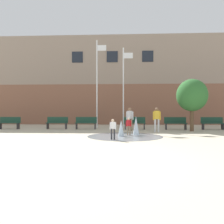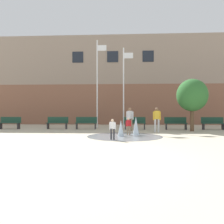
% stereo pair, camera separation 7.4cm
% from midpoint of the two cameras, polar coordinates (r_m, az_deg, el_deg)
% --- Properties ---
extents(ground_plane, '(100.00, 100.00, 0.00)m').
position_cam_midpoint_polar(ground_plane, '(6.63, -6.28, -11.73)').
color(ground_plane, '#BCB299').
extents(library_building, '(36.00, 6.05, 8.97)m').
position_cam_midpoint_polar(library_building, '(24.91, 0.61, 7.51)').
color(library_building, brown).
rests_on(library_building, ground).
extents(splash_fountain, '(4.05, 4.05, 1.06)m').
position_cam_midpoint_polar(splash_fountain, '(12.14, 4.42, -4.68)').
color(splash_fountain, gray).
rests_on(splash_fountain, ground).
extents(park_bench_far_left, '(1.60, 0.44, 0.91)m').
position_cam_midpoint_polar(park_bench_far_left, '(18.30, -25.00, -2.52)').
color(park_bench_far_left, '#28282D').
rests_on(park_bench_far_left, ground).
extents(park_bench_left_of_flagpoles, '(1.60, 0.44, 0.91)m').
position_cam_midpoint_polar(park_bench_left_of_flagpoles, '(17.07, -13.95, -2.70)').
color(park_bench_left_of_flagpoles, '#28282D').
rests_on(park_bench_left_of_flagpoles, ground).
extents(park_bench_under_left_flagpole, '(1.60, 0.44, 0.91)m').
position_cam_midpoint_polar(park_bench_under_left_flagpole, '(16.53, -6.63, -2.79)').
color(park_bench_under_left_flagpole, '#28282D').
rests_on(park_bench_under_left_flagpole, ground).
extents(park_bench_center, '(1.60, 0.44, 0.91)m').
position_cam_midpoint_polar(park_bench_center, '(16.34, 6.13, -2.83)').
color(park_bench_center, '#28282D').
rests_on(park_bench_center, ground).
extents(park_bench_under_right_flagpole, '(1.60, 0.44, 0.91)m').
position_cam_midpoint_polar(park_bench_under_right_flagpole, '(16.65, 16.43, -2.78)').
color(park_bench_under_right_flagpole, '#28282D').
rests_on(park_bench_under_right_flagpole, ground).
extents(park_bench_near_trashcan, '(1.60, 0.44, 0.91)m').
position_cam_midpoint_polar(park_bench_near_trashcan, '(17.58, 24.94, -2.64)').
color(park_bench_near_trashcan, '#28282D').
rests_on(park_bench_near_trashcan, ground).
extents(child_in_fountain, '(0.31, 0.23, 0.99)m').
position_cam_midpoint_polar(child_in_fountain, '(12.37, 4.50, -3.39)').
color(child_in_fountain, '#89755B').
rests_on(child_in_fountain, ground).
extents(adult_in_red, '(0.50, 0.39, 1.59)m').
position_cam_midpoint_polar(adult_in_red, '(14.97, 4.83, -1.38)').
color(adult_in_red, '#89755B').
rests_on(adult_in_red, ground).
extents(adult_watching, '(0.50, 0.24, 1.59)m').
position_cam_midpoint_polar(adult_watching, '(14.34, 11.78, -1.46)').
color(adult_watching, silver).
rests_on(adult_watching, ground).
extents(child_running, '(0.31, 0.24, 0.99)m').
position_cam_midpoint_polar(child_running, '(10.43, 0.34, -4.09)').
color(child_running, '#28282D').
rests_on(child_running, ground).
extents(flagpole_left, '(0.80, 0.10, 7.04)m').
position_cam_midpoint_polar(flagpole_left, '(17.71, -3.68, 8.05)').
color(flagpole_left, silver).
rests_on(flagpole_left, ground).
extents(flagpole_right, '(0.80, 0.10, 6.41)m').
position_cam_midpoint_polar(flagpole_right, '(17.55, 3.28, 7.05)').
color(flagpole_right, silver).
rests_on(flagpole_right, ground).
extents(street_tree_near_building, '(2.05, 2.05, 3.52)m').
position_cam_midpoint_polar(street_tree_near_building, '(15.68, 20.33, 4.09)').
color(street_tree_near_building, brown).
rests_on(street_tree_near_building, ground).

